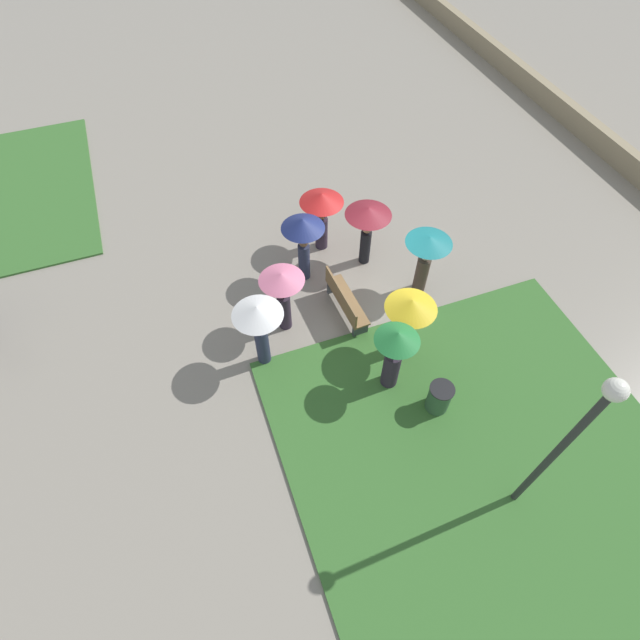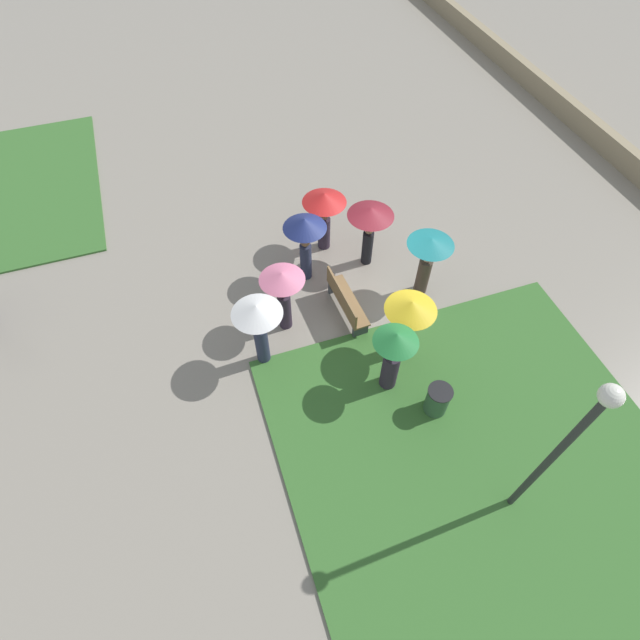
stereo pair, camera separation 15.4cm
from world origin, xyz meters
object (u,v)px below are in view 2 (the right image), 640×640
at_px(crowd_person_white, 258,320).
at_px(crowd_person_yellow, 410,314).
at_px(crowd_person_pink, 283,288).
at_px(crowd_person_teal, 428,254).
at_px(crowd_person_green, 393,352).
at_px(crowd_person_maroon, 370,220).
at_px(lamp_post, 567,442).
at_px(trash_bin, 437,401).
at_px(crowd_person_red, 324,207).
at_px(park_bench, 345,301).
at_px(crowd_person_navy, 305,233).

bearing_deg(crowd_person_white, crowd_person_yellow, -97.83).
relative_size(crowd_person_yellow, crowd_person_white, 0.92).
bearing_deg(crowd_person_pink, crowd_person_white, -159.35).
distance_m(crowd_person_teal, crowd_person_green, 2.95).
distance_m(crowd_person_maroon, crowd_person_green, 3.78).
relative_size(lamp_post, crowd_person_yellow, 2.41).
distance_m(trash_bin, crowd_person_maroon, 4.67).
bearing_deg(crowd_person_green, crowd_person_red, 0.11).
relative_size(park_bench, crowd_person_teal, 0.96).
height_order(crowd_person_teal, crowd_person_white, crowd_person_white).
distance_m(trash_bin, crowd_person_pink, 4.08).
bearing_deg(crowd_person_pink, trash_bin, -79.59).
bearing_deg(crowd_person_yellow, crowd_person_green, -145.68).
xyz_separation_m(park_bench, crowd_person_red, (2.39, -0.28, 0.89)).
xyz_separation_m(crowd_person_teal, crowd_person_white, (-0.76, 4.29, 0.19)).
xyz_separation_m(crowd_person_teal, crowd_person_red, (2.29, 1.80, 0.07)).
bearing_deg(crowd_person_pink, crowd_person_yellow, -60.46).
height_order(crowd_person_yellow, crowd_person_white, crowd_person_white).
xyz_separation_m(crowd_person_yellow, crowd_person_white, (0.80, 3.07, 0.08)).
bearing_deg(crowd_person_green, crowd_person_teal, -38.53).
distance_m(trash_bin, crowd_person_red, 5.58).
relative_size(crowd_person_white, crowd_person_red, 1.09).
bearing_deg(crowd_person_maroon, crowd_person_pink, -6.23).
relative_size(park_bench, crowd_person_maroon, 0.95).
height_order(crowd_person_pink, crowd_person_yellow, crowd_person_pink).
height_order(lamp_post, crowd_person_maroon, lamp_post).
distance_m(lamp_post, trash_bin, 3.30).
distance_m(crowd_person_teal, crowd_person_white, 4.36).
xyz_separation_m(trash_bin, crowd_person_navy, (4.56, 1.41, 1.08)).
bearing_deg(park_bench, crowd_person_maroon, -40.95).
bearing_deg(crowd_person_yellow, crowd_person_white, 152.95).
height_order(crowd_person_pink, crowd_person_white, crowd_person_white).
distance_m(crowd_person_pink, crowd_person_green, 2.83).
bearing_deg(park_bench, crowd_person_yellow, -152.59).
xyz_separation_m(crowd_person_yellow, crowd_person_navy, (2.95, 1.37, 0.08)).
bearing_deg(crowd_person_teal, lamp_post, -122.22).
bearing_deg(crowd_person_pink, crowd_person_maroon, 1.36).
relative_size(crowd_person_teal, crowd_person_navy, 0.92).
height_order(crowd_person_navy, crowd_person_maroon, crowd_person_navy).
height_order(crowd_person_teal, crowd_person_maroon, crowd_person_maroon).
bearing_deg(crowd_person_maroon, crowd_person_teal, 90.19).
bearing_deg(lamp_post, park_bench, 14.56).
height_order(trash_bin, crowd_person_green, crowd_person_green).
relative_size(park_bench, trash_bin, 2.14).
xyz_separation_m(crowd_person_yellow, crowd_person_green, (-0.70, 0.66, -0.14)).
distance_m(crowd_person_teal, crowd_person_yellow, 1.99).
bearing_deg(crowd_person_white, park_bench, -66.54).
bearing_deg(crowd_person_red, crowd_person_teal, -42.69).
xyz_separation_m(park_bench, lamp_post, (-5.30, -1.38, 2.32)).
relative_size(trash_bin, crowd_person_white, 0.41).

